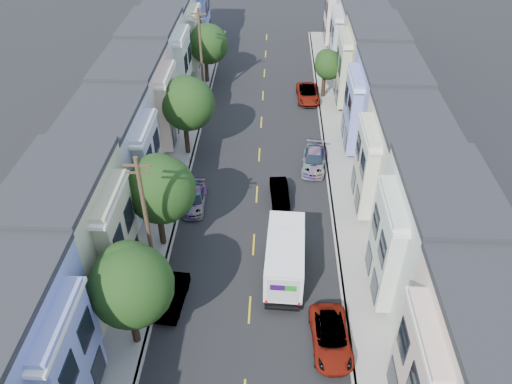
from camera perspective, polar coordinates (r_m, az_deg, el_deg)
The scene contains 23 objects.
ground at distance 32.60m, azimuth -0.74°, elevation -13.31°, with size 160.00×160.00×0.00m, color black.
road_slab at distance 43.64m, azimuth 0.24°, elevation 2.13°, with size 12.00×70.00×0.02m, color black.
curb_left at distance 44.19m, azimuth -7.63°, elevation 2.36°, with size 0.30×70.00×0.15m, color gray.
curb_right at distance 43.85m, azimuth 8.17°, elevation 2.00°, with size 0.30×70.00×0.15m, color gray.
sidewalk_left at distance 44.42m, azimuth -9.28°, elevation 2.39°, with size 2.60×70.00×0.15m, color gray.
sidewalk_right at distance 44.02m, azimuth 9.85°, elevation 1.95°, with size 2.60×70.00×0.15m, color gray.
centerline at distance 43.65m, azimuth 0.24°, elevation 2.12°, with size 0.12×70.00×0.01m, color gold.
townhouse_row_left at distance 45.35m, azimuth -13.99°, elevation 2.38°, with size 5.00×70.00×8.50m, color beige.
townhouse_row_right at distance 44.75m, azimuth 14.67°, elevation 1.73°, with size 5.00×70.00×8.50m, color beige.
tree_b at distance 28.21m, azimuth -14.20°, elevation -10.41°, with size 4.64×4.64×7.19m.
tree_c at distance 34.14m, azimuth -10.93°, elevation 0.25°, with size 4.70×4.70×7.35m.
tree_d at distance 44.20m, azimuth -7.91°, elevation 9.93°, with size 4.70×4.70×7.44m.
tree_e at distance 58.17m, azimuth -5.54°, elevation 16.47°, with size 4.41×4.41×6.78m.
tree_far_r at distance 55.20m, azimuth 8.23°, elevation 14.13°, with size 3.10×3.10×5.31m.
utility_pole_near at distance 31.16m, azimuth -12.30°, elevation -3.77°, with size 1.60×0.26×10.00m.
utility_pole_far at distance 53.11m, azimuth -6.26°, elevation 15.02°, with size 1.60×0.26×10.00m.
fedex_truck at distance 33.42m, azimuth 3.33°, elevation -7.36°, with size 2.49×6.46×3.10m.
lead_sedan at distance 40.33m, azimuth 2.71°, elevation -0.17°, with size 1.37×3.89×1.30m, color black.
parked_left_c at distance 32.88m, azimuth -9.46°, elevation -11.71°, with size 1.35×3.81×1.27m, color gray.
parked_left_d at distance 40.04m, azimuth -7.02°, elevation -0.84°, with size 1.73×4.11×1.23m, color black.
parked_right_b at distance 30.80m, azimuth 8.54°, elevation -16.11°, with size 2.23×4.84×1.35m, color white.
parked_right_c at distance 44.44m, azimuth 6.64°, elevation 3.66°, with size 1.98×4.71×1.41m, color black.
parked_right_d at distance 55.67m, azimuth 5.93°, elevation 11.08°, with size 2.28×4.94×1.37m, color #081636.
Camera 1 is at (1.22, -20.57, 25.26)m, focal length 35.00 mm.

